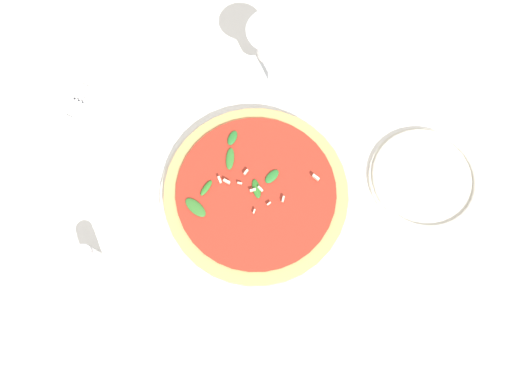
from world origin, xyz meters
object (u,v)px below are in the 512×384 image
pizza_arugula_main (256,194)px  fork (63,127)px  side_plate_white (424,178)px  shaker_pepper (89,256)px  wine_glass (271,45)px

pizza_arugula_main → fork: size_ratio=1.85×
fork → side_plate_white: 0.68m
pizza_arugula_main → side_plate_white: pizza_arugula_main is taller
shaker_pepper → fork: bearing=45.5°
fork → side_plate_white: side_plate_white is taller
side_plate_white → wine_glass: bearing=81.0°
pizza_arugula_main → wine_glass: 0.26m
wine_glass → fork: size_ratio=0.86×
pizza_arugula_main → side_plate_white: bearing=-56.4°
side_plate_white → shaker_pepper: (-0.40, 0.45, 0.02)m
pizza_arugula_main → wine_glass: (0.22, 0.09, 0.10)m
wine_glass → shaker_pepper: size_ratio=2.41×
pizza_arugula_main → side_plate_white: 0.31m
fork → shaker_pepper: 0.26m
shaker_pepper → side_plate_white: bearing=-48.4°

